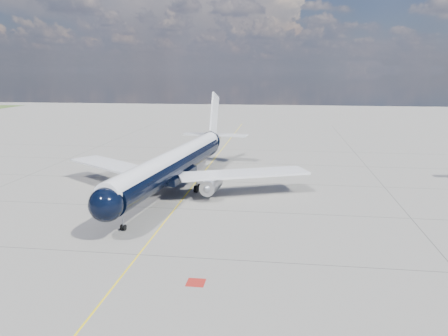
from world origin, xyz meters
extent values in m
plane|color=gray|center=(0.00, 30.00, 0.00)|extent=(320.00, 320.00, 0.00)
cube|color=yellow|center=(0.00, 25.00, 0.00)|extent=(0.16, 160.00, 0.01)
cube|color=maroon|center=(6.80, -10.00, 0.00)|extent=(1.60, 1.60, 0.01)
cylinder|color=black|center=(-2.03, 17.46, 4.14)|extent=(8.10, 37.61, 3.74)
sphere|color=black|center=(-4.34, -2.11, 4.14)|extent=(4.16, 4.16, 3.74)
cone|color=black|center=(0.68, 40.45, 4.73)|extent=(4.52, 7.29, 3.74)
cylinder|color=silver|center=(-2.03, 17.46, 5.07)|extent=(7.51, 39.47, 2.92)
cube|color=black|center=(-4.36, -2.31, 4.68)|extent=(2.49, 1.45, 0.54)
cube|color=silver|center=(-12.13, 20.13, 3.25)|extent=(18.35, 14.82, 0.32)
cube|color=silver|center=(8.41, 17.71, 3.25)|extent=(19.41, 11.45, 0.32)
cube|color=black|center=(-2.03, 17.46, 2.76)|extent=(5.26, 10.27, 0.99)
cylinder|color=#A9A9B0|center=(-8.62, 16.25, 2.12)|extent=(2.72, 4.76, 2.21)
cylinder|color=#A9A9B0|center=(4.10, 14.75, 2.12)|extent=(2.72, 4.76, 2.21)
sphere|color=gray|center=(-8.86, 14.19, 2.12)|extent=(1.20, 1.20, 1.08)
sphere|color=gray|center=(3.85, 12.70, 2.12)|extent=(1.20, 1.20, 1.08)
cube|color=silver|center=(-8.60, 16.44, 2.86)|extent=(0.58, 3.16, 1.08)
cube|color=silver|center=(4.12, 14.95, 2.86)|extent=(0.58, 3.16, 1.08)
cube|color=silver|center=(0.62, 39.96, 9.75)|extent=(1.04, 6.24, 8.40)
cube|color=silver|center=(0.68, 40.45, 5.52)|extent=(13.09, 4.63, 0.22)
cylinder|color=gray|center=(-3.94, 1.31, 1.23)|extent=(0.20, 0.20, 2.07)
cylinder|color=black|center=(-4.13, 1.34, 0.34)|extent=(0.26, 0.71, 0.69)
cylinder|color=black|center=(-3.74, 1.29, 0.34)|extent=(0.26, 0.71, 0.69)
cylinder|color=gray|center=(-4.99, 19.29, 1.33)|extent=(0.28, 0.28, 1.87)
cylinder|color=gray|center=(1.27, 18.55, 1.33)|extent=(0.28, 0.28, 1.87)
cylinder|color=black|center=(-5.05, 18.75, 0.54)|extent=(0.57, 1.13, 1.08)
cylinder|color=black|center=(-4.93, 19.83, 0.54)|extent=(0.57, 1.13, 1.08)
cylinder|color=black|center=(1.21, 18.02, 0.54)|extent=(0.57, 1.13, 1.08)
cylinder|color=black|center=(1.33, 19.09, 0.54)|extent=(0.57, 1.13, 1.08)
camera|label=1|loc=(13.86, -44.01, 17.95)|focal=35.00mm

